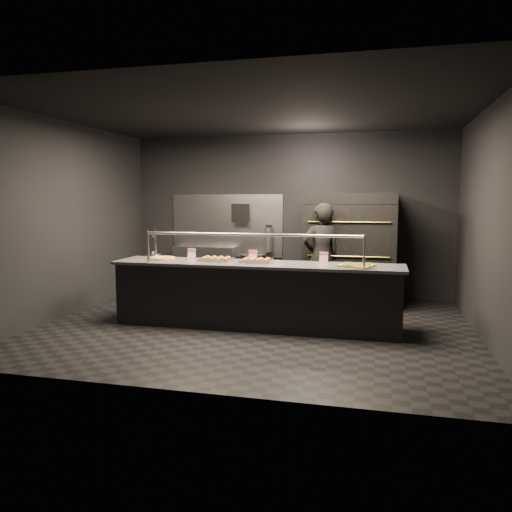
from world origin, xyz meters
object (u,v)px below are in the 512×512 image
object	(u,v)px
trash_bin	(253,275)
round_pizza	(163,258)
slider_tray_b	(256,261)
worker	(321,258)
slider_tray_a	(216,259)
pizza_oven	(350,249)
beer_tap	(155,249)
square_pizza	(357,266)
prep_shelf	(205,269)
towel_dispenser	(240,213)
service_counter	(256,295)
fire_extinguisher	(269,239)

from	to	relation	value
trash_bin	round_pizza	bearing A→B (deg)	-111.30
slider_tray_b	trash_bin	bearing A→B (deg)	105.68
worker	trash_bin	bearing A→B (deg)	-64.63
slider_tray_a	worker	bearing A→B (deg)	39.22
pizza_oven	worker	size ratio (longest dim) A/B	1.09
round_pizza	slider_tray_a	world-z (taller)	slider_tray_a
beer_tap	square_pizza	size ratio (longest dim) A/B	0.91
prep_shelf	towel_dispenser	world-z (taller)	towel_dispenser
prep_shelf	beer_tap	bearing A→B (deg)	-90.00
service_counter	round_pizza	world-z (taller)	service_counter
towel_dispenser	fire_extinguisher	size ratio (longest dim) A/B	0.69
square_pizza	prep_shelf	bearing A→B (deg)	141.02
pizza_oven	slider_tray_a	xyz separation A→B (m)	(-1.80, -1.86, -0.02)
towel_dispenser	slider_tray_b	size ratio (longest dim) A/B	0.71
fire_extinguisher	worker	bearing A→B (deg)	-47.33
service_counter	slider_tray_a	xyz separation A→B (m)	(-0.60, 0.04, 0.48)
service_counter	slider_tray_a	world-z (taller)	service_counter
slider_tray_b	round_pizza	bearing A→B (deg)	178.40
towel_dispenser	worker	xyz separation A→B (m)	(1.68, -1.22, -0.67)
service_counter	slider_tray_a	size ratio (longest dim) A/B	7.66
prep_shelf	round_pizza	bearing A→B (deg)	-86.18
round_pizza	trash_bin	xyz separation A→B (m)	(0.84, 2.14, -0.55)
towel_dispenser	slider_tray_a	distance (m)	2.44
slider_tray_a	slider_tray_b	world-z (taller)	slider_tray_a
worker	fire_extinguisher	bearing A→B (deg)	-75.04
service_counter	square_pizza	distance (m)	1.48
service_counter	beer_tap	size ratio (longest dim) A/B	8.54
fire_extinguisher	beer_tap	bearing A→B (deg)	-118.98
prep_shelf	square_pizza	distance (m)	3.89
service_counter	trash_bin	world-z (taller)	service_counter
pizza_oven	square_pizza	distance (m)	2.02
square_pizza	trash_bin	bearing A→B (deg)	130.86
beer_tap	fire_extinguisher	bearing A→B (deg)	61.02
service_counter	slider_tray_b	xyz separation A→B (m)	(-0.00, 0.04, 0.48)
service_counter	pizza_oven	xyz separation A→B (m)	(1.20, 1.90, 0.50)
fire_extinguisher	worker	size ratio (longest dim) A/B	0.29
beer_tap	worker	xyz separation A→B (m)	(2.38, 1.03, -0.18)
towel_dispenser	beer_tap	world-z (taller)	towel_dispenser
prep_shelf	trash_bin	xyz separation A→B (m)	(0.99, -0.10, -0.06)
towel_dispenser	slider_tray_a	bearing A→B (deg)	-82.73
service_counter	pizza_oven	world-z (taller)	pizza_oven
round_pizza	slider_tray_b	distance (m)	1.45
pizza_oven	trash_bin	distance (m)	1.93
prep_shelf	worker	world-z (taller)	worker
pizza_oven	prep_shelf	xyz separation A→B (m)	(-2.80, 0.42, -0.52)
slider_tray_a	towel_dispenser	bearing A→B (deg)	97.27
prep_shelf	trash_bin	world-z (taller)	prep_shelf
towel_dispenser	worker	world-z (taller)	worker
towel_dispenser	slider_tray_b	distance (m)	2.59
service_counter	round_pizza	xyz separation A→B (m)	(-1.45, 0.08, 0.47)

